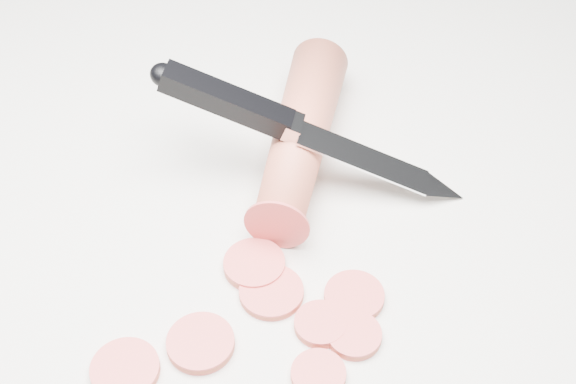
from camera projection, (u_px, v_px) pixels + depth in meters
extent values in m
plane|color=silver|center=(252.00, 253.00, 0.53)|extent=(2.40, 2.40, 0.00)
cylinder|color=#C4523A|center=(301.00, 135.00, 0.58)|extent=(0.10, 0.18, 0.04)
cylinder|color=#D4413F|center=(125.00, 369.00, 0.47)|extent=(0.04, 0.04, 0.01)
cylinder|color=#D4413F|center=(354.00, 335.00, 0.49)|extent=(0.03, 0.03, 0.01)
cylinder|color=#D4413F|center=(320.00, 324.00, 0.49)|extent=(0.03, 0.03, 0.01)
cylinder|color=#D4413F|center=(318.00, 374.00, 0.47)|extent=(0.03, 0.03, 0.01)
cylinder|color=#D4413F|center=(271.00, 292.00, 0.51)|extent=(0.04, 0.04, 0.01)
cylinder|color=#D4413F|center=(354.00, 296.00, 0.51)|extent=(0.04, 0.04, 0.01)
cylinder|color=#D4413F|center=(254.00, 265.00, 0.52)|extent=(0.04, 0.04, 0.01)
cylinder|color=#D4413F|center=(201.00, 343.00, 0.48)|extent=(0.04, 0.04, 0.01)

